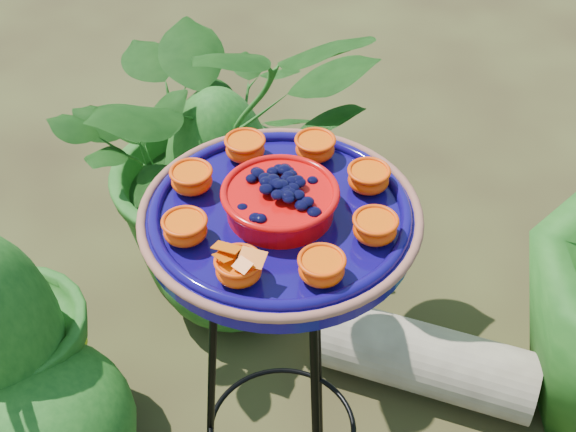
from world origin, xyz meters
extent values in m
torus|color=black|center=(-0.04, -0.07, 0.80)|extent=(0.24, 0.24, 0.01)
torus|color=black|center=(-0.04, -0.07, 0.28)|extent=(0.31, 0.31, 0.01)
cylinder|color=black|center=(-0.04, 0.06, 0.40)|extent=(0.02, 0.08, 0.80)
cylinder|color=black|center=(-0.16, -0.13, 0.40)|extent=(0.08, 0.05, 0.80)
cylinder|color=#0E0757|center=(-0.04, -0.07, 0.83)|extent=(0.43, 0.43, 0.04)
torus|color=#965144|center=(-0.04, -0.07, 0.85)|extent=(0.43, 0.43, 0.01)
torus|color=#0E0757|center=(-0.04, -0.07, 0.85)|extent=(0.40, 0.40, 0.02)
cylinder|color=red|center=(-0.04, -0.07, 0.87)|extent=(0.17, 0.17, 0.04)
torus|color=red|center=(-0.04, -0.07, 0.89)|extent=(0.18, 0.18, 0.01)
ellipsoid|color=black|center=(-0.04, -0.07, 0.90)|extent=(0.14, 0.14, 0.03)
ellipsoid|color=#F65202|center=(0.10, -0.05, 0.87)|extent=(0.06, 0.06, 0.03)
cylinder|color=#F86004|center=(0.10, -0.05, 0.88)|extent=(0.06, 0.06, 0.01)
ellipsoid|color=#F65202|center=(0.05, 0.05, 0.87)|extent=(0.06, 0.06, 0.03)
cylinder|color=#F86004|center=(0.05, 0.05, 0.88)|extent=(0.06, 0.06, 0.01)
ellipsoid|color=#F65202|center=(-0.06, 0.08, 0.87)|extent=(0.06, 0.06, 0.03)
cylinder|color=#F86004|center=(-0.06, 0.08, 0.88)|extent=(0.06, 0.06, 0.01)
ellipsoid|color=#F65202|center=(-0.16, 0.02, 0.87)|extent=(0.06, 0.06, 0.03)
cylinder|color=#F86004|center=(-0.16, 0.02, 0.88)|extent=(0.06, 0.06, 0.01)
ellipsoid|color=#F65202|center=(-0.19, -0.09, 0.87)|extent=(0.06, 0.06, 0.03)
cylinder|color=#F86004|center=(-0.19, -0.09, 0.88)|extent=(0.06, 0.06, 0.01)
ellipsoid|color=#F65202|center=(-0.13, -0.19, 0.87)|extent=(0.06, 0.06, 0.03)
cylinder|color=#F86004|center=(-0.13, -0.19, 0.88)|extent=(0.06, 0.06, 0.01)
ellipsoid|color=#F65202|center=(-0.02, -0.22, 0.87)|extent=(0.06, 0.06, 0.03)
cylinder|color=#F86004|center=(-0.02, -0.22, 0.88)|extent=(0.06, 0.06, 0.01)
ellipsoid|color=#F65202|center=(0.07, -0.16, 0.87)|extent=(0.06, 0.06, 0.03)
cylinder|color=#F86004|center=(0.07, -0.16, 0.88)|extent=(0.06, 0.06, 0.01)
cylinder|color=black|center=(-0.02, -0.22, 0.89)|extent=(0.01, 0.03, 0.00)
cube|color=#FF5305|center=(-0.04, -0.21, 0.90)|extent=(0.04, 0.03, 0.01)
cube|color=#FF5305|center=(0.00, -0.21, 0.90)|extent=(0.04, 0.03, 0.01)
cylinder|color=tan|center=(0.10, 0.39, 0.09)|extent=(0.54, 0.26, 0.17)
imported|color=#164813|center=(-0.56, 0.49, 0.43)|extent=(1.01, 1.01, 0.85)
camera|label=1|loc=(0.42, -0.85, 1.65)|focal=50.00mm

